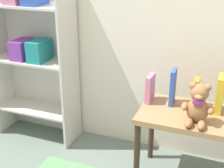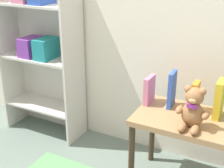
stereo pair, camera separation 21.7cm
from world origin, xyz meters
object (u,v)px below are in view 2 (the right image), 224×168
(display_table, at_px, (188,129))
(book_standing_blue, at_px, (172,89))
(teddy_bear, at_px, (193,109))
(book_standing_yellow, at_px, (219,99))
(bookshelf_side, at_px, (42,45))
(book_standing_orange, at_px, (195,97))
(book_standing_pink, at_px, (149,90))

(display_table, xyz_separation_m, book_standing_blue, (-0.15, 0.09, 0.20))
(teddy_bear, height_order, book_standing_yellow, teddy_bear)
(bookshelf_side, distance_m, book_standing_yellow, 1.47)
(book_standing_blue, bearing_deg, teddy_bear, -49.42)
(display_table, distance_m, book_standing_yellow, 0.27)
(bookshelf_side, xyz_separation_m, book_standing_orange, (1.31, -0.11, -0.15))
(bookshelf_side, distance_m, display_table, 1.36)
(display_table, bearing_deg, book_standing_blue, 147.61)
(bookshelf_side, relative_size, book_standing_orange, 6.94)
(bookshelf_side, distance_m, book_standing_orange, 1.32)
(teddy_bear, bearing_deg, book_standing_pink, 150.81)
(book_standing_blue, height_order, book_standing_orange, book_standing_blue)
(book_standing_blue, bearing_deg, book_standing_yellow, -2.84)
(book_standing_blue, distance_m, book_standing_orange, 0.15)
(display_table, height_order, book_standing_pink, book_standing_pink)
(book_standing_pink, height_order, book_standing_blue, book_standing_blue)
(display_table, relative_size, book_standing_yellow, 2.75)
(book_standing_blue, distance_m, book_standing_yellow, 0.30)
(teddy_bear, height_order, book_standing_blue, teddy_bear)
(bookshelf_side, distance_m, book_standing_pink, 1.03)
(book_standing_orange, distance_m, book_standing_yellow, 0.15)
(book_standing_blue, relative_size, book_standing_yellow, 1.01)
(bookshelf_side, xyz_separation_m, book_standing_pink, (1.01, -0.14, -0.15))
(teddy_bear, bearing_deg, bookshelf_side, 166.35)
(book_standing_yellow, bearing_deg, book_standing_blue, -179.14)
(book_standing_yellow, bearing_deg, display_table, -147.07)
(bookshelf_side, relative_size, book_standing_blue, 5.60)
(book_standing_orange, bearing_deg, book_standing_blue, -176.47)
(display_table, xyz_separation_m, teddy_bear, (0.04, -0.11, 0.20))
(display_table, distance_m, book_standing_orange, 0.21)
(book_standing_orange, bearing_deg, teddy_bear, -80.20)
(display_table, relative_size, book_standing_orange, 3.37)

